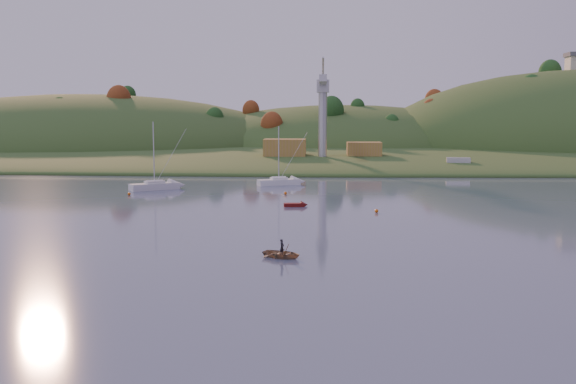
{
  "coord_description": "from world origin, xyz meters",
  "views": [
    {
      "loc": [
        1.87,
        -47.08,
        12.57
      ],
      "look_at": [
        -2.34,
        32.16,
        3.48
      ],
      "focal_mm": 40.0,
      "sensor_mm": 36.0,
      "label": 1
    }
  ],
  "objects_px": {
    "sailboat_near": "(155,186)",
    "canoe": "(282,254)",
    "red_tender": "(299,205)",
    "sailboat_far": "(279,181)"
  },
  "relations": [
    {
      "from": "canoe",
      "to": "red_tender",
      "type": "xyz_separation_m",
      "value": [
        0.28,
        34.28,
        -0.13
      ]
    },
    {
      "from": "canoe",
      "to": "sailboat_far",
      "type": "bearing_deg",
      "value": 28.78
    },
    {
      "from": "sailboat_near",
      "to": "canoe",
      "type": "xyz_separation_m",
      "value": [
        26.07,
        -54.51,
        -0.39
      ]
    },
    {
      "from": "sailboat_far",
      "to": "canoe",
      "type": "relative_size",
      "value": 3.06
    },
    {
      "from": "sailboat_far",
      "to": "red_tender",
      "type": "bearing_deg",
      "value": -103.8
    },
    {
      "from": "sailboat_far",
      "to": "canoe",
      "type": "distance_m",
      "value": 64.04
    },
    {
      "from": "sailboat_far",
      "to": "red_tender",
      "type": "distance_m",
      "value": 30.0
    },
    {
      "from": "sailboat_far",
      "to": "red_tender",
      "type": "height_order",
      "value": "sailboat_far"
    },
    {
      "from": "sailboat_near",
      "to": "red_tender",
      "type": "height_order",
      "value": "sailboat_near"
    },
    {
      "from": "sailboat_near",
      "to": "red_tender",
      "type": "bearing_deg",
      "value": -73.19
    }
  ]
}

